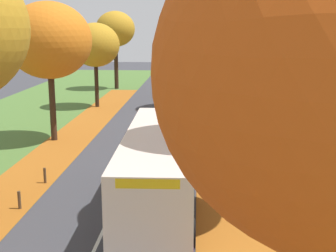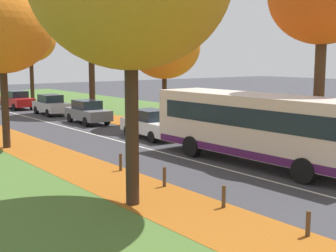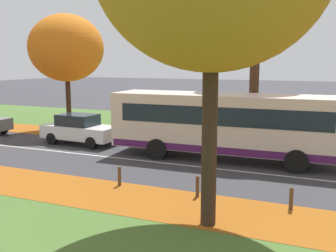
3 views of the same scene
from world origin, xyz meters
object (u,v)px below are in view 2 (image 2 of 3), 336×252
bus (258,125)px  car_grey_following (88,112)px  car_white_lead (151,124)px  bollard_fourth (224,197)px  tree_right_distant (30,39)px  bollard_fifth (164,177)px  car_silver_third_in_line (51,105)px  tree_right_far (91,18)px  car_red_fourth_in_line (17,100)px  bollard_third (308,224)px  tree_right_mid (164,46)px  bollard_sixth (121,162)px  tree_left_mid (1,28)px

bus → car_grey_following: bearing=89.2°
car_white_lead → bollard_fourth: bearing=-115.6°
tree_right_distant → bollard_fifth: bearing=-104.4°
bollard_fourth → car_silver_third_in_line: (5.64, 25.54, 0.46)m
tree_right_far → car_red_fourth_in_line: size_ratio=2.50×
bollard_fourth → car_silver_third_in_line: size_ratio=0.16×
bollard_third → bollard_fifth: bollard_fifth is taller
car_silver_third_in_line → car_red_fourth_in_line: bearing=95.4°
tree_right_distant → car_grey_following: (-3.32, -18.49, -5.64)m
bollard_third → tree_right_mid: bearing=63.5°
tree_right_far → bollard_fourth: bearing=-109.9°
tree_right_far → bus: tree_right_far is taller
bollard_sixth → tree_right_mid: bearing=44.9°
car_grey_following → car_red_fourth_in_line: (-0.50, 12.37, 0.00)m
tree_right_mid → car_silver_third_in_line: bearing=107.5°
car_white_lead → car_silver_third_in_line: 13.95m
car_red_fourth_in_line → car_grey_following: bearing=-87.7°
bollard_third → car_silver_third_in_line: bearing=79.0°
bus → car_grey_following: (0.22, 15.74, -0.89)m
car_silver_third_in_line → car_grey_following: bearing=-90.6°
bollard_fifth → car_silver_third_in_line: car_silver_third_in_line is taller
tree_left_mid → bollard_third: (2.02, -16.67, -5.65)m
bollard_fifth → car_white_lead: bearing=57.2°
bollard_fifth → bollard_sixth: bearing=89.4°
tree_left_mid → car_grey_following: bearing=36.2°
tree_right_distant → bollard_fifth: size_ratio=12.33×
tree_right_distant → car_silver_third_in_line: 13.79m
bollard_fifth → car_silver_third_in_line: size_ratio=0.17×
tree_left_mid → bollard_sixth: 9.79m
bollard_third → car_white_lead: 15.55m
bus → car_white_lead: bus is taller
tree_left_mid → car_silver_third_in_line: (7.58, 11.84, -5.18)m
tree_right_mid → tree_right_distant: (-0.11, 22.83, 1.18)m
tree_right_distant → bollard_third: (-8.81, -40.66, -6.12)m
bollard_sixth → car_red_fourth_in_line: 26.13m
tree_right_far → bollard_third: size_ratio=15.66×
tree_left_mid → car_grey_following: tree_left_mid is taller
bollard_fifth → bollard_sixth: 2.97m
tree_right_mid → bus: size_ratio=0.71×
car_white_lead → bollard_sixth: bearing=-134.4°
car_silver_third_in_line → car_red_fourth_in_line: size_ratio=1.01×
tree_right_mid → bollard_third: 20.54m
bollard_fifth → car_white_lead: car_white_lead is taller
bollard_fourth → car_silver_third_in_line: 26.16m
tree_left_mid → tree_right_far: 15.66m
bus → tree_right_distant: bearing=84.1°
bollard_fourth → car_grey_following: size_ratio=0.16×
bollard_sixth → car_grey_following: bearing=67.3°
car_grey_following → bollard_sixth: bearing=-112.7°
tree_right_distant → tree_right_far: bearing=-89.6°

